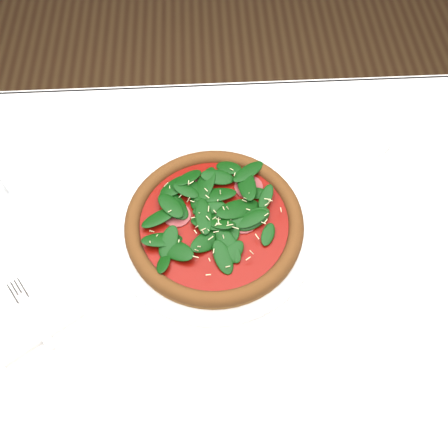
{
  "coord_description": "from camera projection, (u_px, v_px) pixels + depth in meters",
  "views": [
    {
      "loc": [
        0.02,
        -0.4,
        1.52
      ],
      "look_at": [
        0.05,
        0.04,
        0.77
      ],
      "focal_mm": 40.0,
      "sensor_mm": 36.0,
      "label": 1
    }
  ],
  "objects": [
    {
      "name": "dining_table",
      "position": [
        201.0,
        275.0,
        0.95
      ],
      "size": [
        1.21,
        0.81,
        0.75
      ],
      "color": "white",
      "rests_on": "ground"
    },
    {
      "name": "ground",
      "position": [
        209.0,
        365.0,
        1.51
      ],
      "size": [
        6.0,
        6.0,
        0.0
      ],
      "primitive_type": "plane",
      "color": "brown",
      "rests_on": "ground"
    },
    {
      "name": "saucer_far",
      "position": [
        361.0,
        133.0,
        0.99
      ],
      "size": [
        0.13,
        0.13,
        0.01
      ],
      "color": "white",
      "rests_on": "dining_table"
    },
    {
      "name": "plate",
      "position": [
        214.0,
        228.0,
        0.88
      ],
      "size": [
        0.36,
        0.36,
        0.02
      ],
      "color": "white",
      "rests_on": "dining_table"
    },
    {
      "name": "pizza",
      "position": [
        214.0,
        222.0,
        0.86
      ],
      "size": [
        0.33,
        0.33,
        0.04
      ],
      "rotation": [
        0.0,
        0.0,
        -0.06
      ],
      "color": "#A26427",
      "rests_on": "plate"
    },
    {
      "name": "napkin",
      "position": [
        38.0,
        323.0,
        0.79
      ],
      "size": [
        0.16,
        0.14,
        0.01
      ],
      "primitive_type": "cube",
      "rotation": [
        0.0,
        0.0,
        0.61
      ],
      "color": "white",
      "rests_on": "dining_table"
    },
    {
      "name": "fork",
      "position": [
        29.0,
        309.0,
        0.8
      ],
      "size": [
        0.09,
        0.13,
        0.0
      ],
      "rotation": [
        0.0,
        0.0,
        0.6
      ],
      "color": "silver",
      "rests_on": "napkin"
    }
  ]
}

